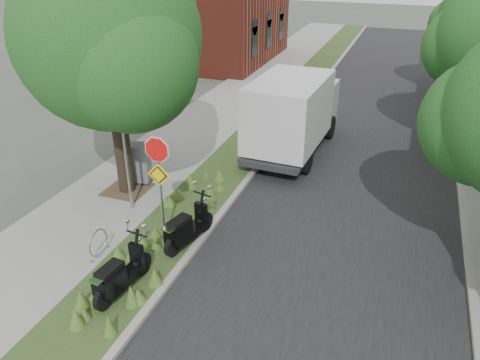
% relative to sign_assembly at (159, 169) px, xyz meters
% --- Properties ---
extents(ground, '(120.00, 120.00, 0.00)m').
position_rel_sign_assembly_xyz_m(ground, '(1.40, -0.58, -2.33)').
color(ground, '#4C5147').
rests_on(ground, ground).
extents(sidewalk_near, '(3.50, 60.00, 0.12)m').
position_rel_sign_assembly_xyz_m(sidewalk_near, '(-2.85, 9.42, -2.27)').
color(sidewalk_near, gray).
rests_on(sidewalk_near, ground).
extents(verge, '(2.00, 60.00, 0.12)m').
position_rel_sign_assembly_xyz_m(verge, '(-0.10, 9.42, -2.27)').
color(verge, '#2D441D').
rests_on(verge, ground).
extents(kerb_near, '(0.20, 60.00, 0.13)m').
position_rel_sign_assembly_xyz_m(kerb_near, '(0.90, 9.42, -2.26)').
color(kerb_near, '#9E9991').
rests_on(kerb_near, ground).
extents(road, '(7.00, 60.00, 0.01)m').
position_rel_sign_assembly_xyz_m(road, '(4.40, 9.42, -2.32)').
color(road, black).
rests_on(road, ground).
extents(kerb_far, '(0.20, 60.00, 0.13)m').
position_rel_sign_assembly_xyz_m(kerb_far, '(7.90, 9.42, -2.26)').
color(kerb_far, '#9E9991').
rests_on(kerb_far, ground).
extents(street_tree_main, '(6.21, 5.54, 7.66)m').
position_rel_sign_assembly_xyz_m(street_tree_main, '(-2.68, 2.28, 2.48)').
color(street_tree_main, black).
rests_on(street_tree_main, ground).
extents(bare_post, '(0.08, 0.08, 4.00)m').
position_rel_sign_assembly_xyz_m(bare_post, '(-1.80, 1.22, -0.21)').
color(bare_post, '#A5A8AD').
rests_on(bare_post, ground).
extents(bike_hoop, '(0.06, 0.78, 0.77)m').
position_rel_sign_assembly_xyz_m(bike_hoop, '(-1.30, -1.18, -1.83)').
color(bike_hoop, '#A5A8AD').
rests_on(bike_hoop, ground).
extents(sign_assembly, '(0.94, 0.08, 3.22)m').
position_rel_sign_assembly_xyz_m(sign_assembly, '(0.00, 0.00, 0.00)').
color(sign_assembly, '#A5A8AD').
rests_on(sign_assembly, ground).
extents(fence_far, '(0.04, 24.00, 1.00)m').
position_rel_sign_assembly_xyz_m(fence_far, '(8.60, 9.42, -1.66)').
color(fence_far, black).
rests_on(fence_far, ground).
extents(far_tree_c, '(4.37, 3.89, 5.93)m').
position_rel_sign_assembly_xyz_m(far_tree_c, '(8.34, 17.46, 1.63)').
color(far_tree_c, black).
rests_on(far_tree_c, ground).
extents(scooter_near, '(0.69, 1.98, 0.95)m').
position_rel_sign_assembly_xyz_m(scooter_near, '(0.65, -0.05, -1.74)').
color(scooter_near, black).
rests_on(scooter_near, ground).
extents(scooter_far, '(0.55, 1.99, 0.95)m').
position_rel_sign_assembly_xyz_m(scooter_far, '(0.08, -2.38, -1.75)').
color(scooter_far, black).
rests_on(scooter_far, ground).
extents(box_truck, '(2.58, 5.95, 2.65)m').
position_rel_sign_assembly_xyz_m(box_truck, '(1.70, 7.37, -0.60)').
color(box_truck, '#262628').
rests_on(box_truck, ground).
extents(utility_cabinet, '(1.15, 0.90, 1.36)m').
position_rel_sign_assembly_xyz_m(utility_cabinet, '(-2.62, 2.92, -1.55)').
color(utility_cabinet, '#262628').
rests_on(utility_cabinet, ground).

